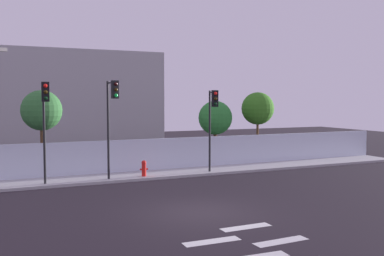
{
  "coord_description": "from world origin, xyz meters",
  "views": [
    {
      "loc": [
        -7.1,
        -14.85,
        4.24
      ],
      "look_at": [
        2.59,
        6.5,
        2.73
      ],
      "focal_mm": 41.54,
      "sensor_mm": 36.0,
      "label": 1
    }
  ],
  "objects": [
    {
      "name": "fire_hydrant",
      "position": [
        0.26,
        7.56,
        0.61
      ],
      "size": [
        0.44,
        0.26,
        0.85
      ],
      "color": "red",
      "rests_on": "sidewalk"
    },
    {
      "name": "roadside_tree_leftmost",
      "position": [
        -4.53,
        11.04,
        3.61
      ],
      "size": [
        2.25,
        2.25,
        4.76
      ],
      "color": "brown",
      "rests_on": "ground"
    },
    {
      "name": "traffic_light_left",
      "position": [
        -1.56,
        7.12,
        3.78
      ],
      "size": [
        0.41,
        1.08,
        5.03
      ],
      "color": "black",
      "rests_on": "sidewalk"
    },
    {
      "name": "roadside_tree_midright",
      "position": [
        9.62,
        11.04,
        3.61
      ],
      "size": [
        2.23,
        2.23,
        4.74
      ],
      "color": "brown",
      "rests_on": "ground"
    },
    {
      "name": "ground_plane",
      "position": [
        0.0,
        0.0,
        0.0
      ],
      "size": [
        80.0,
        80.0,
        0.0
      ],
      "primitive_type": "plane",
      "color": "black"
    },
    {
      "name": "traffic_light_right",
      "position": [
        4.06,
        6.99,
        3.5
      ],
      "size": [
        0.44,
        1.27,
        4.59
      ],
      "color": "black",
      "rests_on": "sidewalk"
    },
    {
      "name": "traffic_light_center",
      "position": [
        -4.8,
        6.87,
        3.71
      ],
      "size": [
        0.35,
        1.53,
        4.89
      ],
      "color": "black",
      "rests_on": "sidewalk"
    },
    {
      "name": "crosswalk_marking",
      "position": [
        -0.12,
        -4.1,
        0.0
      ],
      "size": [
        3.7,
        3.85,
        0.01
      ],
      "color": "silver",
      "rests_on": "ground"
    },
    {
      "name": "low_building_distant",
      "position": [
        -0.21,
        23.49,
        4.1
      ],
      "size": [
        13.13,
        6.0,
        8.2
      ],
      "primitive_type": "cube",
      "color": "#AFAFAF",
      "rests_on": "ground"
    },
    {
      "name": "roadside_tree_midleft",
      "position": [
        6.33,
        11.04,
        3.01
      ],
      "size": [
        2.23,
        2.23,
        4.15
      ],
      "color": "brown",
      "rests_on": "ground"
    },
    {
      "name": "perimeter_wall",
      "position": [
        0.0,
        9.49,
        1.05
      ],
      "size": [
        36.0,
        0.18,
        1.8
      ],
      "primitive_type": "cube",
      "color": "silver",
      "rests_on": "sidewalk"
    },
    {
      "name": "sidewalk",
      "position": [
        0.0,
        8.2,
        0.07
      ],
      "size": [
        36.0,
        2.4,
        0.15
      ],
      "primitive_type": "cube",
      "color": "#ADADAD",
      "rests_on": "ground"
    }
  ]
}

